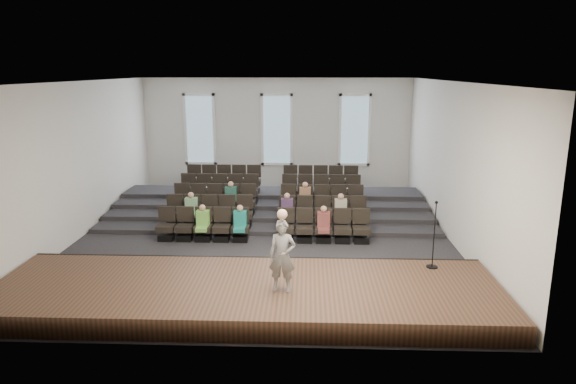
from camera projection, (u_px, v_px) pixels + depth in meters
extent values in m
plane|color=black|center=(265.00, 235.00, 17.01)|extent=(14.00, 14.00, 0.00)
cube|color=white|center=(263.00, 81.00, 15.84)|extent=(12.00, 14.00, 0.02)
cube|color=silver|center=(277.00, 134.00, 23.24)|extent=(12.00, 0.04, 5.00)
cube|color=silver|center=(232.00, 227.00, 9.60)|extent=(12.00, 0.04, 5.00)
cube|color=silver|center=(79.00, 160.00, 16.65)|extent=(0.04, 14.00, 5.00)
cube|color=silver|center=(454.00, 162.00, 16.20)|extent=(0.04, 14.00, 5.00)
cube|color=#4F2F22|center=(247.00, 294.00, 11.99)|extent=(11.80, 3.60, 0.50)
cube|color=black|center=(254.00, 266.00, 13.71)|extent=(11.80, 0.06, 0.52)
cube|color=black|center=(270.00, 214.00, 19.25)|extent=(11.80, 4.80, 0.15)
cube|color=black|center=(271.00, 208.00, 19.74)|extent=(11.80, 3.75, 0.30)
cube|color=black|center=(272.00, 203.00, 20.23)|extent=(11.80, 2.70, 0.45)
cube|color=black|center=(273.00, 198.00, 20.73)|extent=(11.80, 1.65, 0.60)
cube|color=black|center=(166.00, 237.00, 16.52)|extent=(0.47, 0.43, 0.20)
cube|color=black|center=(166.00, 228.00, 16.45)|extent=(0.55, 0.50, 0.19)
cube|color=black|center=(167.00, 214.00, 16.55)|extent=(0.55, 0.08, 0.50)
cube|color=black|center=(185.00, 237.00, 16.50)|extent=(0.47, 0.43, 0.20)
cube|color=black|center=(184.00, 228.00, 16.42)|extent=(0.55, 0.50, 0.19)
cube|color=black|center=(185.00, 214.00, 16.53)|extent=(0.55, 0.08, 0.50)
cube|color=black|center=(203.00, 238.00, 16.47)|extent=(0.47, 0.43, 0.20)
cube|color=black|center=(203.00, 228.00, 16.40)|extent=(0.55, 0.50, 0.19)
cube|color=black|center=(204.00, 214.00, 16.51)|extent=(0.55, 0.08, 0.50)
cube|color=black|center=(222.00, 238.00, 16.45)|extent=(0.47, 0.43, 0.20)
cube|color=black|center=(222.00, 229.00, 16.38)|extent=(0.55, 0.50, 0.19)
cube|color=black|center=(222.00, 214.00, 16.49)|extent=(0.55, 0.08, 0.50)
cube|color=black|center=(241.00, 238.00, 16.43)|extent=(0.47, 0.43, 0.20)
cube|color=black|center=(240.00, 229.00, 16.36)|extent=(0.55, 0.50, 0.19)
cube|color=black|center=(241.00, 215.00, 16.46)|extent=(0.55, 0.08, 0.50)
cube|color=black|center=(286.00, 239.00, 16.37)|extent=(0.47, 0.43, 0.20)
cube|color=black|center=(286.00, 229.00, 16.30)|extent=(0.55, 0.50, 0.19)
cube|color=black|center=(286.00, 215.00, 16.41)|extent=(0.55, 0.08, 0.50)
cube|color=black|center=(304.00, 239.00, 16.35)|extent=(0.47, 0.43, 0.20)
cube|color=black|center=(305.00, 230.00, 16.28)|extent=(0.55, 0.50, 0.19)
cube|color=black|center=(305.00, 215.00, 16.39)|extent=(0.55, 0.08, 0.50)
cube|color=black|center=(323.00, 239.00, 16.33)|extent=(0.47, 0.43, 0.20)
cube|color=black|center=(323.00, 230.00, 16.26)|extent=(0.55, 0.50, 0.19)
cube|color=black|center=(323.00, 215.00, 16.36)|extent=(0.55, 0.08, 0.50)
cube|color=black|center=(342.00, 239.00, 16.31)|extent=(0.47, 0.43, 0.20)
cube|color=black|center=(342.00, 230.00, 16.23)|extent=(0.55, 0.50, 0.19)
cube|color=black|center=(342.00, 216.00, 16.34)|extent=(0.55, 0.08, 0.50)
cube|color=black|center=(361.00, 240.00, 16.28)|extent=(0.47, 0.43, 0.20)
cube|color=black|center=(361.00, 230.00, 16.21)|extent=(0.55, 0.50, 0.19)
cube|color=black|center=(361.00, 216.00, 16.32)|extent=(0.55, 0.08, 0.50)
cube|color=black|center=(174.00, 223.00, 17.50)|extent=(0.47, 0.43, 0.20)
cube|color=black|center=(174.00, 214.00, 17.43)|extent=(0.55, 0.50, 0.19)
cube|color=black|center=(175.00, 201.00, 17.54)|extent=(0.55, 0.08, 0.50)
cube|color=black|center=(192.00, 223.00, 17.48)|extent=(0.47, 0.43, 0.20)
cube|color=black|center=(192.00, 215.00, 17.41)|extent=(0.55, 0.50, 0.19)
cube|color=black|center=(192.00, 201.00, 17.52)|extent=(0.55, 0.08, 0.50)
cube|color=black|center=(209.00, 223.00, 17.46)|extent=(0.47, 0.43, 0.20)
cube|color=black|center=(209.00, 215.00, 17.39)|extent=(0.55, 0.50, 0.19)
cube|color=black|center=(210.00, 202.00, 17.49)|extent=(0.55, 0.08, 0.50)
cube|color=black|center=(227.00, 224.00, 17.44)|extent=(0.47, 0.43, 0.20)
cube|color=black|center=(227.00, 215.00, 17.36)|extent=(0.55, 0.50, 0.19)
cube|color=black|center=(227.00, 202.00, 17.47)|extent=(0.55, 0.08, 0.50)
cube|color=black|center=(244.00, 224.00, 17.41)|extent=(0.47, 0.43, 0.20)
cube|color=black|center=(244.00, 215.00, 17.34)|extent=(0.55, 0.50, 0.19)
cube|color=black|center=(245.00, 202.00, 17.45)|extent=(0.55, 0.08, 0.50)
cube|color=black|center=(287.00, 224.00, 17.36)|extent=(0.47, 0.43, 0.20)
cube|color=black|center=(287.00, 216.00, 17.29)|extent=(0.55, 0.50, 0.19)
cube|color=black|center=(287.00, 202.00, 17.39)|extent=(0.55, 0.08, 0.50)
cube|color=black|center=(305.00, 225.00, 17.34)|extent=(0.47, 0.43, 0.20)
cube|color=black|center=(305.00, 216.00, 17.26)|extent=(0.55, 0.50, 0.19)
cube|color=black|center=(305.00, 202.00, 17.37)|extent=(0.55, 0.08, 0.50)
cube|color=black|center=(322.00, 225.00, 17.31)|extent=(0.47, 0.43, 0.20)
cube|color=black|center=(323.00, 216.00, 17.24)|extent=(0.55, 0.50, 0.19)
cube|color=black|center=(323.00, 203.00, 17.35)|extent=(0.55, 0.08, 0.50)
cube|color=black|center=(340.00, 225.00, 17.29)|extent=(0.47, 0.43, 0.20)
cube|color=black|center=(340.00, 216.00, 17.22)|extent=(0.55, 0.50, 0.19)
cube|color=black|center=(340.00, 203.00, 17.33)|extent=(0.55, 0.08, 0.50)
cube|color=black|center=(358.00, 225.00, 17.27)|extent=(0.47, 0.43, 0.20)
cube|color=black|center=(358.00, 216.00, 17.20)|extent=(0.55, 0.50, 0.19)
cube|color=black|center=(358.00, 203.00, 17.30)|extent=(0.55, 0.08, 0.50)
cube|color=black|center=(182.00, 211.00, 18.49)|extent=(0.47, 0.42, 0.20)
cube|color=black|center=(181.00, 202.00, 18.42)|extent=(0.55, 0.50, 0.19)
cube|color=black|center=(182.00, 190.00, 18.52)|extent=(0.55, 0.08, 0.50)
cube|color=black|center=(198.00, 211.00, 18.47)|extent=(0.47, 0.42, 0.20)
cube|color=black|center=(198.00, 202.00, 18.39)|extent=(0.55, 0.50, 0.19)
cube|color=black|center=(199.00, 190.00, 18.50)|extent=(0.55, 0.08, 0.50)
cube|color=black|center=(215.00, 211.00, 18.44)|extent=(0.47, 0.42, 0.20)
cube|color=black|center=(214.00, 203.00, 18.37)|extent=(0.55, 0.50, 0.19)
cube|color=black|center=(215.00, 190.00, 18.48)|extent=(0.55, 0.08, 0.50)
cube|color=black|center=(231.00, 211.00, 18.42)|extent=(0.47, 0.42, 0.20)
cube|color=black|center=(231.00, 203.00, 18.35)|extent=(0.55, 0.50, 0.19)
cube|color=black|center=(232.00, 190.00, 18.46)|extent=(0.55, 0.08, 0.50)
cube|color=black|center=(248.00, 211.00, 18.40)|extent=(0.47, 0.42, 0.20)
cube|color=black|center=(248.00, 203.00, 18.33)|extent=(0.55, 0.50, 0.19)
cube|color=black|center=(248.00, 190.00, 18.43)|extent=(0.55, 0.08, 0.50)
cube|color=black|center=(288.00, 212.00, 18.34)|extent=(0.47, 0.42, 0.20)
cube|color=black|center=(288.00, 203.00, 18.27)|extent=(0.55, 0.50, 0.19)
cube|color=black|center=(288.00, 191.00, 18.38)|extent=(0.55, 0.08, 0.50)
cube|color=black|center=(305.00, 212.00, 18.32)|extent=(0.47, 0.42, 0.20)
cube|color=black|center=(305.00, 204.00, 18.25)|extent=(0.55, 0.50, 0.19)
cube|color=black|center=(305.00, 191.00, 18.36)|extent=(0.55, 0.08, 0.50)
cube|color=black|center=(322.00, 212.00, 18.30)|extent=(0.47, 0.42, 0.20)
cube|color=black|center=(322.00, 204.00, 18.23)|extent=(0.55, 0.50, 0.19)
cube|color=black|center=(322.00, 191.00, 18.33)|extent=(0.55, 0.08, 0.50)
cube|color=black|center=(339.00, 212.00, 18.28)|extent=(0.47, 0.42, 0.20)
cube|color=black|center=(339.00, 204.00, 18.20)|extent=(0.55, 0.50, 0.19)
cube|color=black|center=(339.00, 191.00, 18.31)|extent=(0.55, 0.08, 0.50)
cube|color=black|center=(355.00, 212.00, 18.25)|extent=(0.47, 0.42, 0.20)
cube|color=black|center=(356.00, 204.00, 18.18)|extent=(0.55, 0.50, 0.19)
cube|color=black|center=(356.00, 191.00, 18.29)|extent=(0.55, 0.08, 0.50)
cube|color=black|center=(188.00, 199.00, 19.47)|extent=(0.47, 0.42, 0.20)
cube|color=black|center=(188.00, 191.00, 19.40)|extent=(0.55, 0.50, 0.19)
cube|color=black|center=(189.00, 180.00, 19.51)|extent=(0.55, 0.08, 0.50)
cube|color=black|center=(204.00, 200.00, 19.45)|extent=(0.47, 0.42, 0.20)
cube|color=black|center=(203.00, 192.00, 19.38)|extent=(0.55, 0.50, 0.19)
cube|color=black|center=(204.00, 180.00, 19.49)|extent=(0.55, 0.08, 0.50)
cube|color=black|center=(219.00, 200.00, 19.43)|extent=(0.47, 0.42, 0.20)
cube|color=black|center=(219.00, 192.00, 19.36)|extent=(0.55, 0.50, 0.19)
cube|color=black|center=(220.00, 180.00, 19.46)|extent=(0.55, 0.08, 0.50)
cube|color=black|center=(235.00, 200.00, 19.41)|extent=(0.47, 0.42, 0.20)
cube|color=black|center=(235.00, 192.00, 19.33)|extent=(0.55, 0.50, 0.19)
cube|color=black|center=(236.00, 180.00, 19.44)|extent=(0.55, 0.08, 0.50)
cube|color=black|center=(251.00, 200.00, 19.38)|extent=(0.47, 0.42, 0.20)
cube|color=black|center=(251.00, 192.00, 19.31)|extent=(0.55, 0.50, 0.19)
cube|color=black|center=(251.00, 180.00, 19.42)|extent=(0.55, 0.08, 0.50)
cube|color=black|center=(289.00, 200.00, 19.33)|extent=(0.47, 0.42, 0.20)
cube|color=black|center=(289.00, 192.00, 19.26)|extent=(0.55, 0.50, 0.19)
cube|color=black|center=(289.00, 181.00, 19.36)|extent=(0.55, 0.08, 0.50)
cube|color=black|center=(305.00, 201.00, 19.31)|extent=(0.47, 0.42, 0.20)
cube|color=black|center=(305.00, 193.00, 19.23)|extent=(0.55, 0.50, 0.19)
cube|color=black|center=(305.00, 181.00, 19.34)|extent=(0.55, 0.08, 0.50)
cube|color=black|center=(321.00, 201.00, 19.28)|extent=(0.47, 0.42, 0.20)
cube|color=black|center=(321.00, 193.00, 19.21)|extent=(0.55, 0.50, 0.19)
cube|color=black|center=(321.00, 181.00, 19.32)|extent=(0.55, 0.08, 0.50)
cube|color=black|center=(337.00, 201.00, 19.26)|extent=(0.47, 0.42, 0.20)
cube|color=black|center=(337.00, 193.00, 19.19)|extent=(0.55, 0.50, 0.19)
cube|color=black|center=(337.00, 181.00, 19.30)|extent=(0.55, 0.08, 0.50)
cube|color=black|center=(353.00, 201.00, 19.24)|extent=(0.47, 0.42, 0.20)
cube|color=black|center=(353.00, 193.00, 19.17)|extent=(0.55, 0.50, 0.19)
cube|color=black|center=(353.00, 181.00, 19.27)|extent=(0.55, 0.08, 0.50)
cube|color=black|center=(194.00, 189.00, 20.46)|extent=(0.47, 0.42, 0.20)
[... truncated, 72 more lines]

